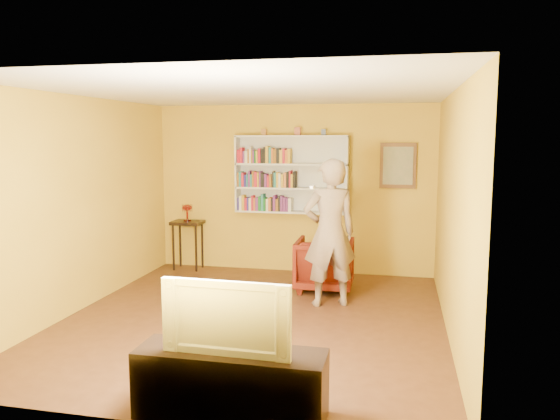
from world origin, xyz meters
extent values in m
cube|color=#452716|center=(0.00, 0.00, -0.06)|extent=(5.30, 5.80, 0.12)
cube|color=gold|center=(0.00, 2.52, 1.35)|extent=(5.30, 0.04, 2.70)
cube|color=gold|center=(0.00, -2.52, 1.35)|extent=(5.30, 0.04, 2.70)
cube|color=gold|center=(-2.27, 0.00, 1.35)|extent=(0.04, 5.80, 2.70)
cube|color=gold|center=(2.27, 0.00, 1.35)|extent=(0.04, 5.80, 2.70)
cube|color=white|center=(0.00, 0.00, 2.73)|extent=(5.30, 5.80, 0.06)
cube|color=silver|center=(0.00, 2.48, 1.60)|extent=(1.80, 0.03, 1.20)
cube|color=silver|center=(-0.89, 2.35, 1.60)|extent=(0.03, 0.28, 1.20)
cube|color=silver|center=(0.89, 2.35, 1.60)|extent=(0.03, 0.28, 1.20)
cube|color=silver|center=(0.00, 2.35, 1.00)|extent=(1.80, 0.28, 0.03)
cube|color=silver|center=(0.00, 2.35, 1.38)|extent=(1.80, 0.28, 0.03)
cube|color=silver|center=(0.00, 2.35, 1.76)|extent=(1.80, 0.28, 0.03)
cube|color=silver|center=(0.00, 2.35, 2.20)|extent=(1.80, 0.28, 0.03)
cube|color=navy|center=(-0.85, 2.31, 1.12)|extent=(0.02, 0.18, 0.20)
cube|color=beige|center=(-0.81, 2.30, 1.13)|extent=(0.04, 0.15, 0.23)
cube|color=gold|center=(-0.77, 2.29, 1.14)|extent=(0.04, 0.14, 0.25)
cube|color=#AE1A2E|center=(-0.73, 2.29, 1.12)|extent=(0.04, 0.14, 0.20)
cube|color=navy|center=(-0.69, 2.30, 1.12)|extent=(0.02, 0.15, 0.21)
cube|color=beige|center=(-0.65, 2.31, 1.12)|extent=(0.04, 0.17, 0.21)
cube|color=#AE1A2E|center=(-0.61, 2.29, 1.13)|extent=(0.03, 0.15, 0.24)
cube|color=#C36927|center=(-0.58, 2.31, 1.12)|extent=(0.02, 0.18, 0.21)
cube|color=#612672|center=(-0.54, 2.31, 1.12)|extent=(0.04, 0.18, 0.21)
cube|color=#166321|center=(-0.50, 2.30, 1.13)|extent=(0.04, 0.16, 0.23)
cube|color=#237680|center=(-0.45, 2.31, 1.15)|extent=(0.04, 0.18, 0.27)
cube|color=#166321|center=(-0.41, 2.30, 1.12)|extent=(0.03, 0.15, 0.21)
cube|color=beige|center=(-0.37, 2.30, 1.11)|extent=(0.04, 0.16, 0.20)
cube|color=#C36927|center=(-0.33, 2.31, 1.12)|extent=(0.04, 0.18, 0.21)
cube|color=black|center=(-0.29, 2.30, 1.12)|extent=(0.03, 0.17, 0.20)
cube|color=#612672|center=(-0.25, 2.31, 1.14)|extent=(0.04, 0.18, 0.25)
cube|color=brown|center=(-0.21, 2.31, 1.11)|extent=(0.04, 0.17, 0.20)
cube|color=black|center=(-0.17, 2.29, 1.14)|extent=(0.03, 0.15, 0.25)
cube|color=#612672|center=(-0.14, 2.29, 1.14)|extent=(0.04, 0.15, 0.25)
cube|color=#612672|center=(-0.09, 2.29, 1.13)|extent=(0.04, 0.14, 0.23)
cube|color=#612672|center=(-0.05, 2.31, 1.12)|extent=(0.03, 0.18, 0.21)
cube|color=beige|center=(0.00, 2.31, 1.12)|extent=(0.04, 0.17, 0.21)
cube|color=brown|center=(-0.85, 2.31, 1.51)|extent=(0.02, 0.18, 0.23)
cube|color=#237680|center=(-0.81, 2.30, 1.52)|extent=(0.04, 0.16, 0.24)
cube|color=#AE1A2E|center=(-0.77, 2.30, 1.51)|extent=(0.04, 0.16, 0.23)
cube|color=navy|center=(-0.73, 2.30, 1.49)|extent=(0.03, 0.16, 0.19)
cube|color=#237680|center=(-0.70, 2.29, 1.50)|extent=(0.02, 0.15, 0.20)
cube|color=#612672|center=(-0.66, 2.31, 1.52)|extent=(0.03, 0.18, 0.26)
cube|color=#237680|center=(-0.63, 2.31, 1.50)|extent=(0.03, 0.18, 0.20)
cube|color=brown|center=(-0.60, 2.30, 1.52)|extent=(0.03, 0.17, 0.25)
cube|color=#AE1A2E|center=(-0.56, 2.29, 1.52)|extent=(0.04, 0.14, 0.24)
cube|color=gold|center=(-0.52, 2.29, 1.51)|extent=(0.02, 0.14, 0.24)
cube|color=#612672|center=(-0.49, 2.31, 1.52)|extent=(0.02, 0.18, 0.25)
cube|color=black|center=(-0.46, 2.30, 1.51)|extent=(0.03, 0.16, 0.23)
cube|color=black|center=(-0.43, 2.30, 1.50)|extent=(0.03, 0.16, 0.22)
cube|color=#612672|center=(-0.39, 2.29, 1.50)|extent=(0.04, 0.15, 0.22)
cube|color=#AE1A2E|center=(-0.35, 2.31, 1.49)|extent=(0.03, 0.17, 0.19)
cube|color=brown|center=(-0.32, 2.30, 1.50)|extent=(0.04, 0.16, 0.20)
cube|color=black|center=(-0.28, 2.30, 1.52)|extent=(0.03, 0.15, 0.26)
cube|color=#237680|center=(-0.24, 2.30, 1.51)|extent=(0.04, 0.16, 0.23)
cube|color=gold|center=(-0.20, 2.29, 1.51)|extent=(0.03, 0.15, 0.24)
cube|color=beige|center=(-0.17, 2.30, 1.51)|extent=(0.04, 0.15, 0.23)
cube|color=gold|center=(-0.13, 2.30, 1.50)|extent=(0.03, 0.17, 0.21)
cube|color=#C36927|center=(-0.08, 2.31, 1.51)|extent=(0.04, 0.19, 0.24)
cube|color=black|center=(-0.04, 2.30, 1.52)|extent=(0.04, 0.15, 0.25)
cube|color=#AE1A2E|center=(0.00, 2.31, 1.53)|extent=(0.02, 0.18, 0.27)
cube|color=gold|center=(0.03, 2.30, 1.50)|extent=(0.03, 0.16, 0.21)
cube|color=black|center=(0.07, 2.29, 1.52)|extent=(0.04, 0.14, 0.26)
cube|color=#AE1A2E|center=(-0.84, 2.30, 1.88)|extent=(0.04, 0.16, 0.21)
cube|color=#AE1A2E|center=(-0.79, 2.30, 1.90)|extent=(0.04, 0.15, 0.25)
cube|color=#612672|center=(-0.75, 2.31, 1.87)|extent=(0.03, 0.17, 0.19)
cube|color=beige|center=(-0.71, 2.31, 1.87)|extent=(0.04, 0.17, 0.20)
cube|color=brown|center=(-0.68, 2.29, 1.88)|extent=(0.02, 0.14, 0.22)
cube|color=beige|center=(-0.64, 2.31, 1.90)|extent=(0.03, 0.17, 0.26)
cube|color=brown|center=(-0.62, 2.30, 1.88)|extent=(0.02, 0.17, 0.20)
cube|color=#612672|center=(-0.59, 2.31, 1.88)|extent=(0.02, 0.18, 0.21)
cube|color=#166321|center=(-0.56, 2.29, 1.88)|extent=(0.02, 0.15, 0.20)
cube|color=gold|center=(-0.53, 2.31, 1.87)|extent=(0.03, 0.18, 0.20)
cube|color=#AE1A2E|center=(-0.50, 2.31, 1.89)|extent=(0.04, 0.17, 0.23)
cube|color=black|center=(-0.45, 2.30, 1.89)|extent=(0.04, 0.15, 0.23)
cube|color=black|center=(-0.41, 2.29, 1.90)|extent=(0.02, 0.14, 0.26)
cube|color=gold|center=(-0.37, 2.30, 1.91)|extent=(0.04, 0.16, 0.27)
cube|color=#237680|center=(-0.32, 2.29, 1.90)|extent=(0.04, 0.15, 0.25)
cube|color=#C36927|center=(-0.29, 2.30, 1.89)|extent=(0.03, 0.15, 0.24)
cube|color=brown|center=(-0.24, 2.29, 1.89)|extent=(0.04, 0.14, 0.22)
cube|color=black|center=(-0.20, 2.30, 1.89)|extent=(0.04, 0.17, 0.24)
cube|color=gold|center=(-0.15, 2.31, 1.88)|extent=(0.04, 0.17, 0.21)
cube|color=#AE1A2E|center=(-0.10, 2.31, 1.89)|extent=(0.04, 0.18, 0.23)
cube|color=#C36927|center=(-0.06, 2.30, 1.88)|extent=(0.04, 0.15, 0.21)
cube|color=gold|center=(-0.02, 2.31, 1.89)|extent=(0.04, 0.18, 0.23)
cube|color=#9C642C|center=(-0.44, 2.35, 2.26)|extent=(0.07, 0.07, 0.10)
cube|color=#AD5739|center=(0.10, 2.35, 2.28)|extent=(0.09, 0.09, 0.13)
cube|color=#4A567C|center=(0.51, 2.35, 2.26)|extent=(0.07, 0.07, 0.09)
cube|color=#523217|center=(1.65, 2.46, 1.75)|extent=(0.55, 0.04, 0.70)
cube|color=gray|center=(1.65, 2.44, 1.75)|extent=(0.45, 0.02, 0.58)
cylinder|color=black|center=(-1.93, 2.11, 0.38)|extent=(0.04, 0.04, 0.75)
cylinder|color=black|center=(-1.54, 2.11, 0.38)|extent=(0.04, 0.04, 0.75)
cylinder|color=black|center=(-1.93, 2.39, 0.38)|extent=(0.04, 0.04, 0.75)
cylinder|color=black|center=(-1.54, 2.39, 0.38)|extent=(0.04, 0.04, 0.75)
cube|color=black|center=(-1.73, 2.25, 0.78)|extent=(0.49, 0.38, 0.05)
cylinder|color=maroon|center=(-1.73, 2.25, 0.82)|extent=(0.12, 0.12, 0.02)
cylinder|color=maroon|center=(-1.73, 2.25, 0.90)|extent=(0.03, 0.03, 0.15)
ellipsoid|color=maroon|center=(-1.73, 2.25, 1.03)|extent=(0.16, 0.16, 0.10)
cylinder|color=#FFE5AE|center=(-1.65, 2.25, 1.02)|extent=(0.01, 0.01, 0.12)
cylinder|color=#FFE5AE|center=(-1.67, 2.29, 1.02)|extent=(0.01, 0.01, 0.12)
cylinder|color=#FFE5AE|center=(-1.70, 2.32, 1.02)|extent=(0.01, 0.01, 0.12)
cylinder|color=#FFE5AE|center=(-1.74, 2.33, 1.02)|extent=(0.01, 0.01, 0.12)
cylinder|color=#FFE5AE|center=(-1.79, 2.31, 1.02)|extent=(0.01, 0.01, 0.12)
cylinder|color=#FFE5AE|center=(-1.81, 2.27, 1.02)|extent=(0.01, 0.01, 0.12)
cylinder|color=#FFE5AE|center=(-1.81, 2.23, 1.02)|extent=(0.01, 0.01, 0.12)
cylinder|color=#FFE5AE|center=(-1.79, 2.19, 1.02)|extent=(0.01, 0.01, 0.12)
cylinder|color=#FFE5AE|center=(-1.74, 2.17, 1.02)|extent=(0.01, 0.01, 0.12)
cylinder|color=#FFE5AE|center=(-1.70, 2.18, 1.02)|extent=(0.01, 0.01, 0.12)
cylinder|color=#FFE5AE|center=(-1.67, 2.21, 1.02)|extent=(0.01, 0.01, 0.12)
imported|color=#490A05|center=(0.66, 1.48, 0.37)|extent=(0.82, 0.84, 0.75)
imported|color=#806B5D|center=(0.82, 0.78, 0.96)|extent=(0.82, 0.69, 1.92)
cube|color=white|center=(0.64, 0.41, 1.58)|extent=(0.04, 0.15, 0.04)
cube|color=black|center=(0.43, -2.25, 0.27)|extent=(1.50, 0.45, 0.53)
imported|color=black|center=(0.43, -2.25, 0.83)|extent=(1.02, 0.16, 0.58)
camera|label=1|loc=(1.68, -6.13, 2.18)|focal=35.00mm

